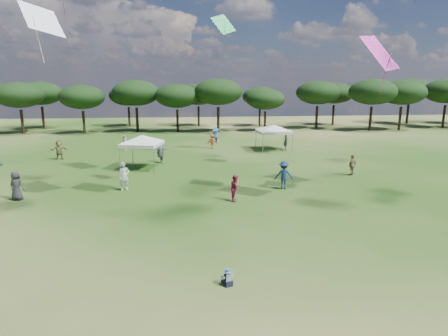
{
  "coord_description": "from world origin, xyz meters",
  "views": [
    {
      "loc": [
        -2.02,
        -9.64,
        6.64
      ],
      "look_at": [
        -0.24,
        6.0,
        3.13
      ],
      "focal_mm": 30.0,
      "sensor_mm": 36.0,
      "label": 1
    }
  ],
  "objects": [
    {
      "name": "ground",
      "position": [
        0.0,
        0.0,
        0.0
      ],
      "size": [
        140.0,
        140.0,
        0.0
      ],
      "primitive_type": "plane",
      "color": "#2C4E17",
      "rests_on": "ground"
    },
    {
      "name": "tree_line",
      "position": [
        2.39,
        47.41,
        5.42
      ],
      "size": [
        108.78,
        17.63,
        7.77
      ],
      "color": "black",
      "rests_on": "ground"
    },
    {
      "name": "tent_left",
      "position": [
        -5.21,
        20.61,
        2.6
      ],
      "size": [
        5.74,
        5.74,
        3.02
      ],
      "rotation": [
        0.0,
        0.0,
        -0.24
      ],
      "color": "gray",
      "rests_on": "ground"
    },
    {
      "name": "tent_right",
      "position": [
        7.54,
        28.43,
        2.48
      ],
      "size": [
        6.57,
        6.57,
        2.9
      ],
      "rotation": [
        0.0,
        0.0,
        0.03
      ],
      "color": "gray",
      "rests_on": "ground"
    },
    {
      "name": "toddler",
      "position": [
        -0.59,
        1.79,
        0.27
      ],
      "size": [
        0.45,
        0.48,
        0.6
      ],
      "rotation": [
        0.0,
        0.0,
        0.33
      ],
      "color": "black",
      "rests_on": "ground"
    },
    {
      "name": "festival_crowd",
      "position": [
        -2.9,
        23.13,
        0.86
      ],
      "size": [
        27.73,
        24.45,
        1.85
      ],
      "color": "olive",
      "rests_on": "ground"
    }
  ]
}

